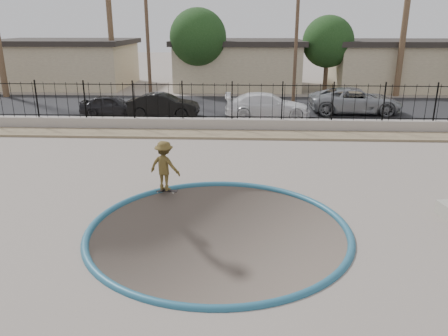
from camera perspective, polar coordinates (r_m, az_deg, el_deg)
ground at (r=24.32m, az=1.14°, el=3.35°), size 120.00×120.00×2.20m
bowl_pit at (r=11.73m, az=-0.71°, el=-8.03°), size 6.84×6.84×1.80m
coping_ring at (r=11.73m, az=-0.71°, el=-8.03°), size 7.04×7.04×0.20m
rock_strip at (r=21.32m, az=0.94°, el=4.39°), size 42.00×1.60×0.11m
retaining_wall at (r=22.34m, az=1.04°, el=5.68°), size 42.00×0.45×0.60m
fence at (r=22.10m, az=1.06°, el=8.72°), size 40.00×0.04×1.80m
street at (r=28.96m, az=1.45°, el=8.06°), size 90.00×8.00×0.04m
house_west at (r=41.20m, az=-20.08°, el=12.82°), size 11.60×8.60×3.90m
house_center at (r=38.12m, az=1.83°, el=13.52°), size 10.60×8.60×3.90m
house_east at (r=40.39m, az=22.62°, el=12.44°), size 12.60×8.60×3.90m
palm_mid at (r=37.07m, az=-14.85°, el=20.11°), size 2.30×2.30×9.30m
utility_pole_left at (r=31.20m, az=-9.99°, el=17.20°), size 1.70×0.24×9.00m
utility_pole_mid at (r=30.66m, az=9.49°, el=17.68°), size 1.70×0.24×9.50m
street_tree_left at (r=34.69m, az=-3.42°, el=16.68°), size 4.32×4.32×6.36m
street_tree_mid at (r=36.07m, az=13.42°, el=15.74°), size 3.96×3.96×5.83m
skater at (r=14.03m, az=-7.76°, el=-0.09°), size 1.19×0.92×1.62m
skateboard at (r=14.29m, az=-7.63°, el=-2.96°), size 0.80×0.25×0.07m
car_a at (r=26.65m, az=-14.46°, el=7.95°), size 3.59×1.49×1.22m
car_b at (r=25.72m, az=-7.92°, el=8.13°), size 4.12×1.55×1.34m
car_c at (r=25.31m, az=5.70°, el=8.13°), size 4.90×2.11×1.41m
car_d at (r=27.65m, az=16.76°, el=8.43°), size 5.48×2.54×1.52m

